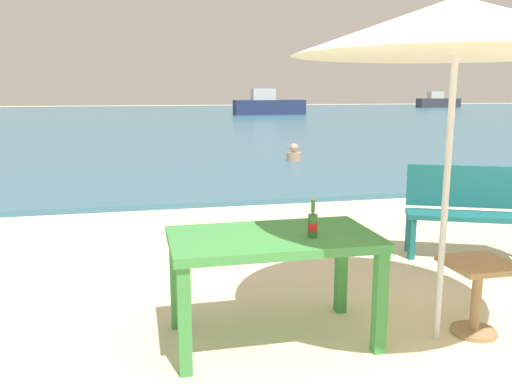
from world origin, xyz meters
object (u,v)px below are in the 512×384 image
object	(u,v)px
side_table_wood	(477,287)
patio_umbrella	(457,26)
boat_cargo_ship	(268,105)
beer_bottle_amber	(313,223)
bench_teal_center	(466,206)
picnic_table_green	(273,250)
boat_barge	(438,102)
swimmer_person	(294,154)

from	to	relation	value
side_table_wood	patio_umbrella	bearing A→B (deg)	-176.78
boat_cargo_ship	beer_bottle_amber	bearing A→B (deg)	-103.62
bench_teal_center	picnic_table_green	bearing A→B (deg)	-150.25
beer_bottle_amber	side_table_wood	distance (m)	1.30
bench_teal_center	boat_cargo_ship	size ratio (longest dim) A/B	0.26
boat_cargo_ship	boat_barge	distance (m)	22.55
bench_teal_center	boat_barge	distance (m)	48.64
picnic_table_green	beer_bottle_amber	bearing A→B (deg)	-26.02
bench_teal_center	boat_barge	bearing A→B (deg)	58.91
beer_bottle_amber	boat_barge	bearing A→B (deg)	57.67
boat_cargo_ship	swimmer_person	bearing A→B (deg)	-102.67
swimmer_person	boat_barge	xyz separation A→B (m)	(24.80, 34.44, 0.38)
side_table_wood	boat_barge	size ratio (longest dim) A/B	0.13
picnic_table_green	side_table_wood	world-z (taller)	picnic_table_green
beer_bottle_amber	swimmer_person	xyz separation A→B (m)	(2.52, 8.72, -0.61)
patio_umbrella	beer_bottle_amber	bearing A→B (deg)	171.15
bench_teal_center	boat_cargo_ship	distance (m)	30.95
side_table_wood	boat_cargo_ship	size ratio (longest dim) A/B	0.11
beer_bottle_amber	side_table_wood	size ratio (longest dim) A/B	0.49
picnic_table_green	boat_barge	size ratio (longest dim) A/B	0.34
bench_teal_center	boat_cargo_ship	xyz separation A→B (m)	(5.55, 30.45, 0.17)
bench_teal_center	swimmer_person	bearing A→B (deg)	87.46
swimmer_person	boat_cargo_ship	size ratio (longest dim) A/B	0.09
side_table_wood	swimmer_person	distance (m)	8.94
picnic_table_green	bench_teal_center	xyz separation A→B (m)	(2.44, 1.39, -0.11)
picnic_table_green	boat_cargo_ship	size ratio (longest dim) A/B	0.29
side_table_wood	boat_cargo_ship	xyz separation A→B (m)	(6.55, 32.08, 0.35)
beer_bottle_amber	bench_teal_center	xyz separation A→B (m)	(2.20, 1.51, -0.31)
patio_umbrella	boat_barge	world-z (taller)	patio_umbrella
beer_bottle_amber	swimmer_person	world-z (taller)	beer_bottle_amber
patio_umbrella	swimmer_person	world-z (taller)	patio_umbrella
side_table_wood	picnic_table_green	bearing A→B (deg)	170.60
beer_bottle_amber	patio_umbrella	bearing A→B (deg)	-8.85
beer_bottle_amber	boat_cargo_ship	bearing A→B (deg)	76.38
patio_umbrella	side_table_wood	bearing A→B (deg)	3.22
bench_teal_center	boat_barge	size ratio (longest dim) A/B	0.30
picnic_table_green	side_table_wood	bearing A→B (deg)	-9.40
beer_bottle_amber	boat_cargo_ship	size ratio (longest dim) A/B	0.06
side_table_wood	beer_bottle_amber	bearing A→B (deg)	174.26
picnic_table_green	boat_cargo_ship	world-z (taller)	boat_cargo_ship
boat_cargo_ship	bench_teal_center	bearing A→B (deg)	-100.32
bench_teal_center	patio_umbrella	bearing A→B (deg)	-128.54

